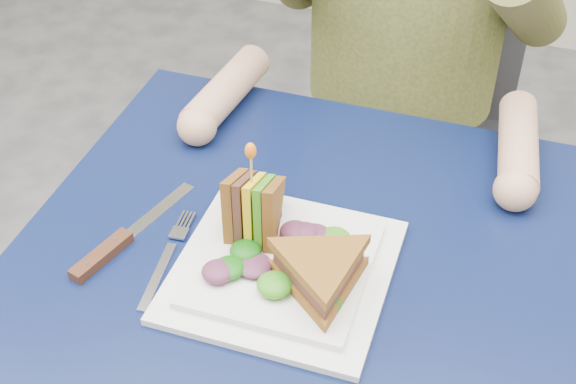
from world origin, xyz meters
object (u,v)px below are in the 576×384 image
(knife, at_px, (113,247))
(table, at_px, (303,314))
(sandwich_flat, at_px, (321,272))
(plate, at_px, (283,269))
(chair, at_px, (405,100))
(sandwich_upright, at_px, (253,209))
(fork, at_px, (165,260))

(knife, bearing_deg, table, 9.13)
(table, height_order, knife, knife)
(knife, bearing_deg, sandwich_flat, 0.78)
(table, distance_m, plate, 0.09)
(plate, height_order, sandwich_flat, sandwich_flat)
(table, xyz_separation_m, chair, (0.00, 0.70, -0.11))
(chair, distance_m, sandwich_flat, 0.77)
(sandwich_flat, bearing_deg, plate, 155.56)
(sandwich_flat, relative_size, knife, 0.92)
(knife, bearing_deg, chair, 71.76)
(plate, distance_m, sandwich_upright, 0.08)
(knife, bearing_deg, plate, 7.45)
(fork, bearing_deg, sandwich_upright, 38.10)
(sandwich_flat, xyz_separation_m, fork, (-0.20, -0.00, -0.04))
(fork, bearing_deg, table, 12.43)
(chair, bearing_deg, sandwich_flat, -87.53)
(fork, bearing_deg, knife, -178.82)
(plate, bearing_deg, sandwich_upright, 140.65)
(chair, height_order, knife, chair)
(table, bearing_deg, knife, -170.87)
(sandwich_flat, distance_m, sandwich_upright, 0.13)
(plate, height_order, knife, plate)
(knife, bearing_deg, sandwich_upright, 24.11)
(chair, xyz_separation_m, plate, (-0.02, -0.71, 0.20))
(plate, bearing_deg, chair, 88.12)
(chair, relative_size, sandwich_upright, 6.25)
(sandwich_upright, xyz_separation_m, fork, (-0.09, -0.07, -0.05))
(table, relative_size, fork, 4.18)
(table, distance_m, sandwich_upright, 0.16)
(sandwich_flat, xyz_separation_m, sandwich_upright, (-0.11, 0.07, 0.01))
(chair, xyz_separation_m, sandwich_flat, (0.03, -0.73, 0.23))
(chair, relative_size, plate, 3.58)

